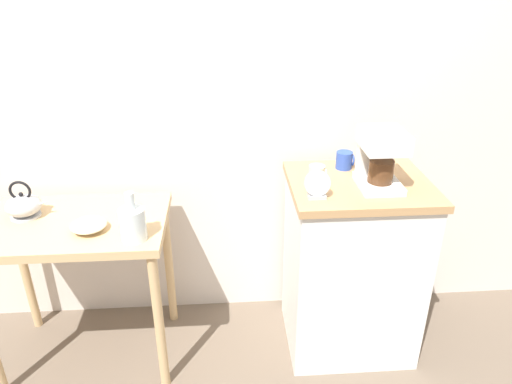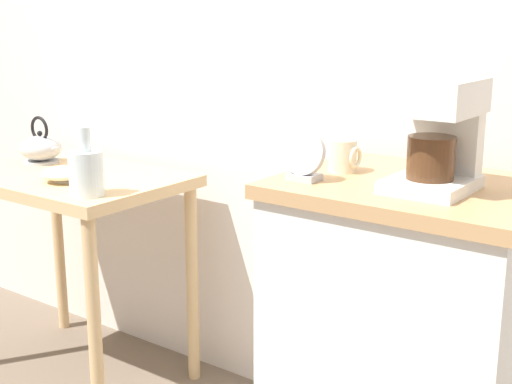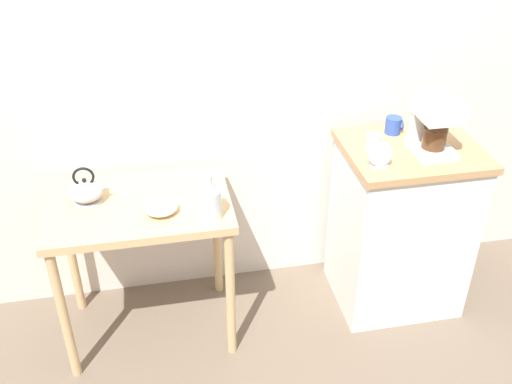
# 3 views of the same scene
# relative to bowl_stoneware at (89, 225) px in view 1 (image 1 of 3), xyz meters

# --- Properties ---
(ground_plane) EXTENTS (8.00, 8.00, 0.00)m
(ground_plane) POSITION_rel_bowl_stoneware_xyz_m (0.49, 0.09, -0.81)
(ground_plane) COLOR #6B5B4C
(back_wall) EXTENTS (4.40, 0.10, 2.80)m
(back_wall) POSITION_rel_bowl_stoneware_xyz_m (0.59, 0.48, 0.59)
(back_wall) COLOR silver
(back_wall) RESTS_ON ground_plane
(wooden_table) EXTENTS (0.83, 0.54, 0.78)m
(wooden_table) POSITION_rel_bowl_stoneware_xyz_m (-0.10, 0.09, -0.14)
(wooden_table) COLOR tan
(wooden_table) RESTS_ON ground_plane
(kitchen_counter) EXTENTS (0.65, 0.54, 0.93)m
(kitchen_counter) POSITION_rel_bowl_stoneware_xyz_m (1.21, 0.10, -0.34)
(kitchen_counter) COLOR white
(kitchen_counter) RESTS_ON ground_plane
(bowl_stoneware) EXTENTS (0.15, 0.15, 0.05)m
(bowl_stoneware) POSITION_rel_bowl_stoneware_xyz_m (0.00, 0.00, 0.00)
(bowl_stoneware) COLOR beige
(bowl_stoneware) RESTS_ON wooden_table
(teakettle) EXTENTS (0.19, 0.15, 0.18)m
(teakettle) POSITION_rel_bowl_stoneware_xyz_m (-0.32, 0.15, 0.03)
(teakettle) COLOR #B2B5BA
(teakettle) RESTS_ON wooden_table
(glass_carafe_vase) EXTENTS (0.11, 0.11, 0.21)m
(glass_carafe_vase) POSITION_rel_bowl_stoneware_xyz_m (0.21, -0.08, 0.05)
(glass_carafe_vase) COLOR silver
(glass_carafe_vase) RESTS_ON wooden_table
(coffee_maker) EXTENTS (0.18, 0.22, 0.26)m
(coffee_maker) POSITION_rel_bowl_stoneware_xyz_m (1.28, 0.06, 0.26)
(coffee_maker) COLOR white
(coffee_maker) RESTS_ON kitchen_counter
(mug_small_cream) EXTENTS (0.08, 0.07, 0.08)m
(mug_small_cream) POSITION_rel_bowl_stoneware_xyz_m (1.01, 0.10, 0.16)
(mug_small_cream) COLOR beige
(mug_small_cream) RESTS_ON kitchen_counter
(mug_blue) EXTENTS (0.08, 0.08, 0.08)m
(mug_blue) POSITION_rel_bowl_stoneware_xyz_m (1.17, 0.26, 0.16)
(mug_blue) COLOR #2D4CAD
(mug_blue) RESTS_ON kitchen_counter
(table_clock) EXTENTS (0.11, 0.06, 0.12)m
(table_clock) POSITION_rel_bowl_stoneware_xyz_m (0.98, -0.04, 0.17)
(table_clock) COLOR #B2B5BA
(table_clock) RESTS_ON kitchen_counter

